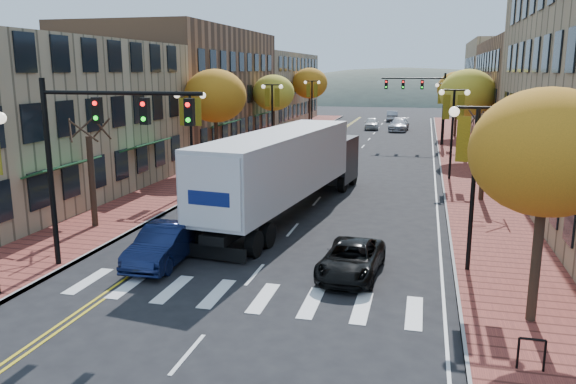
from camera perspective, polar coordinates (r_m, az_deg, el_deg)
The scene contains 30 objects.
ground at distance 17.12m, azimuth -7.40°, elevation -12.92°, with size 200.00×200.00×0.00m, color black.
sidewalk_left at distance 49.69m, azimuth -3.72°, elevation 3.93°, with size 4.00×85.00×0.15m, color brown.
sidewalk_right at distance 47.57m, azimuth 17.49°, elevation 3.02°, with size 4.00×85.00×0.15m, color brown.
building_left_near at distance 35.71m, azimuth -26.08°, elevation 6.61°, with size 12.00×22.00×9.00m, color #9E8966.
building_left_mid at distance 55.32m, azimuth -10.76°, elevation 10.24°, with size 12.00×24.00×11.00m, color brown.
building_left_far at distance 78.80m, azimuth -3.15°, elevation 10.43°, with size 12.00×26.00×9.50m, color #9E8966.
building_right_mid at distance 57.89m, azimuth 26.75°, elevation 8.75°, with size 15.00×24.00×10.00m, color brown.
building_right_far at distance 79.47m, azimuth 23.30°, elevation 10.03°, with size 15.00×20.00×11.00m, color #9E8966.
tree_left_a at distance 27.28m, azimuth -19.28°, elevation 1.00°, with size 0.28×0.28×4.20m.
tree_left_b at distance 41.18m, azimuth -7.39°, elevation 9.65°, with size 4.48×4.48×7.21m.
tree_left_c at distance 56.41m, azimuth -1.49°, elevation 10.03°, with size 4.16×4.16×6.69m.
tree_left_d at distance 73.91m, azimuth 2.22°, elevation 10.98°, with size 4.61×4.61×7.42m.
tree_right_a at distance 16.88m, azimuth 24.80°, elevation 3.64°, with size 4.16×4.16×6.69m.
tree_right_b at distance 32.96m, azimuth 19.24°, elevation 2.84°, with size 0.28×0.28×4.20m.
tree_right_c at distance 48.56m, azimuth 17.79°, elevation 9.56°, with size 4.48×4.48×7.21m.
tree_right_d at distance 64.53m, azimuth 16.84°, elevation 10.01°, with size 4.35×4.35×7.00m.
lamp_left_b at distance 33.29m, azimuth -9.86°, elevation 6.99°, with size 1.96×0.36×6.05m.
lamp_left_c at distance 50.27m, azimuth -1.62°, elevation 8.89°, with size 1.96×0.36×6.05m.
lamp_left_d at distance 67.78m, azimuth 2.45°, elevation 9.76°, with size 1.96×0.36×6.05m.
lamp_right_a at distance 20.70m, azimuth 18.49°, elevation 3.41°, with size 1.96×0.36×6.05m.
lamp_right_b at distance 38.57m, azimuth 16.42°, elevation 7.37°, with size 1.96×0.36×6.05m.
lamp_right_c at distance 56.52m, azimuth 15.65°, elevation 8.82°, with size 1.96×0.36×6.05m.
traffic_mast_near at distance 20.83m, azimuth -19.03°, elevation 5.17°, with size 6.10×0.35×7.00m.
traffic_mast_far at distance 56.46m, azimuth 13.61°, elevation 9.56°, with size 6.10×0.34×7.00m.
semi_truck at distance 28.59m, azimuth 0.22°, elevation 2.77°, with size 4.95×17.59×4.34m.
navy_sedan at distance 22.07m, azimuth -12.46°, elevation -5.20°, with size 1.57×4.50×1.48m, color #0D1537.
black_suv at distance 20.46m, azimuth 6.44°, elevation -6.80°, with size 2.00×4.33×1.20m, color black.
car_far_white at distance 71.77m, azimuth 8.51°, elevation 6.93°, with size 1.75×4.36×1.48m, color silver.
car_far_silver at distance 70.15m, azimuth 11.21°, elevation 6.72°, with size 2.12×5.23×1.52m, color #B0AFB7.
car_far_oncoming at distance 83.75m, azimuth 10.56°, elevation 7.61°, with size 1.59×4.55×1.50m, color #A1A0A8.
Camera 1 is at (5.72, -14.41, 7.26)m, focal length 35.00 mm.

